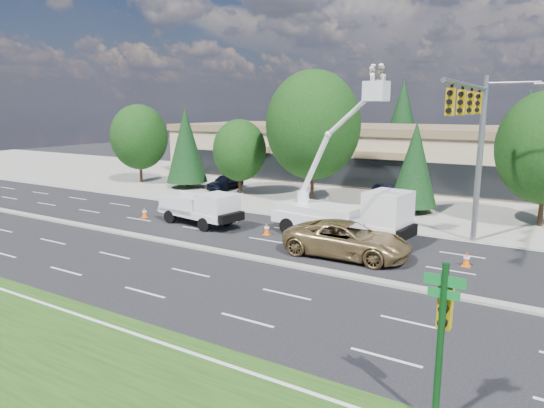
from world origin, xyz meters
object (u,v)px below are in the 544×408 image
Objects in this scene: street_sign_pole at (442,328)px; utility_pickup at (203,212)px; bucket_truck at (350,206)px; minivan at (347,239)px; signal_mast at (476,134)px.

utility_pickup is at bearing 143.98° from street_sign_pole.
bucket_truck is 1.51× the size of minivan.
signal_mast is 1.07× the size of bucket_truck.
signal_mast is at bearing -51.32° from minivan.
minivan is (10.31, -1.33, -0.01)m from utility_pickup.
minivan is (-4.96, -4.24, -5.18)m from signal_mast.
minivan is at bearing 121.74° from street_sign_pole.
minivan is at bearing -62.08° from bucket_truck.
bucket_truck is 3.20m from minivan.
bucket_truck reaches higher than signal_mast.
street_sign_pole is 0.68× the size of utility_pickup.
street_sign_pole is 21.37m from utility_pickup.
utility_pickup is (-17.24, 12.53, -1.56)m from street_sign_pole.
utility_pickup is (-15.27, -2.91, -5.17)m from signal_mast.
street_sign_pole is (1.97, -15.45, -3.61)m from signal_mast.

